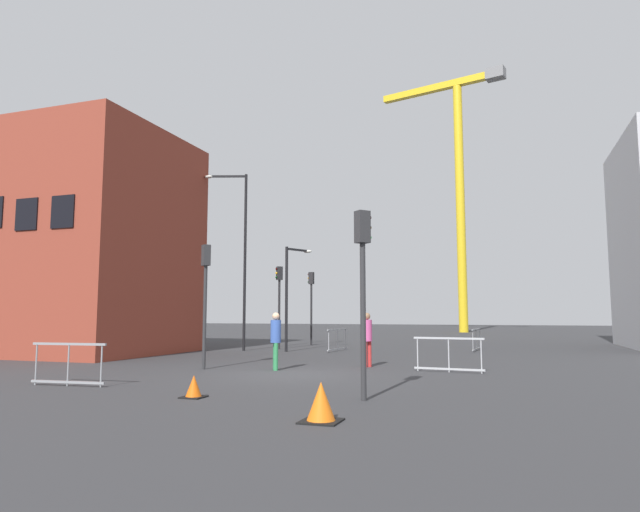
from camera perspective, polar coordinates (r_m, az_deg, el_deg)
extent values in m
plane|color=#333335|center=(16.98, -3.36, -12.13)|extent=(160.00, 160.00, 0.00)
cube|color=brown|center=(28.32, -23.68, 1.10)|extent=(9.10, 7.80, 10.15)
cube|color=black|center=(25.02, -28.14, 3.84)|extent=(1.10, 0.06, 1.30)
cube|color=black|center=(23.73, -25.12, 4.19)|extent=(1.10, 0.06, 1.30)
cylinder|color=yellow|center=(57.67, 14.35, 4.99)|extent=(0.90, 0.90, 25.27)
cube|color=yellow|center=(62.14, 12.06, 16.69)|extent=(12.13, 3.81, 0.70)
cube|color=slate|center=(60.40, 17.73, 17.54)|extent=(2.05, 1.62, 1.10)
cylinder|color=black|center=(27.91, -7.79, -0.52)|extent=(0.14, 0.14, 8.92)
cube|color=black|center=(28.81, -9.58, 8.14)|extent=(1.87, 0.69, 0.10)
ellipsoid|color=silver|center=(29.00, -11.47, 8.05)|extent=(0.44, 0.24, 0.16)
cylinder|color=black|center=(26.92, -3.50, -4.43)|extent=(0.14, 0.14, 5.11)
cube|color=black|center=(27.58, -2.36, 0.64)|extent=(0.71, 1.33, 0.10)
ellipsoid|color=silver|center=(28.07, -1.30, 0.48)|extent=(0.44, 0.24, 0.16)
cylinder|color=#2D2D30|center=(11.81, 4.49, -6.70)|extent=(0.12, 0.12, 3.33)
cube|color=#2D2D30|center=(11.95, 4.41, 3.02)|extent=(0.37, 0.37, 0.70)
sphere|color=#390605|center=(12.09, 5.10, 3.98)|extent=(0.11, 0.11, 0.11)
sphere|color=#3C2905|center=(12.05, 5.11, 2.95)|extent=(0.11, 0.11, 0.11)
sphere|color=green|center=(12.02, 5.12, 1.91)|extent=(0.11, 0.11, 0.11)
cylinder|color=#2D2D30|center=(18.76, -11.86, -6.20)|extent=(0.12, 0.12, 3.42)
cube|color=#2D2D30|center=(18.86, -11.73, 0.08)|extent=(0.37, 0.36, 0.70)
sphere|color=red|center=(19.05, -11.89, 0.69)|extent=(0.11, 0.11, 0.11)
sphere|color=#3C2905|center=(19.02, -11.90, 0.03)|extent=(0.11, 0.11, 0.11)
sphere|color=#07330F|center=(19.00, -11.92, -0.63)|extent=(0.11, 0.11, 0.11)
cylinder|color=#232326|center=(32.25, -0.91, -6.08)|extent=(0.12, 0.12, 3.56)
cube|color=#232326|center=(32.32, -0.90, -2.31)|extent=(0.29, 0.25, 0.70)
sphere|color=#390605|center=(32.40, -1.19, -1.93)|extent=(0.11, 0.11, 0.11)
sphere|color=#F2A514|center=(32.39, -1.19, -2.32)|extent=(0.11, 0.11, 0.11)
sphere|color=#07330F|center=(32.37, -1.19, -2.70)|extent=(0.11, 0.11, 0.11)
cylinder|color=#232326|center=(28.75, -4.26, -6.05)|extent=(0.12, 0.12, 3.58)
cube|color=#232326|center=(28.83, -4.23, -1.80)|extent=(0.36, 0.37, 0.70)
sphere|color=#390605|center=(28.77, -4.54, -1.35)|extent=(0.11, 0.11, 0.11)
sphere|color=#F2A514|center=(28.75, -4.54, -1.78)|extent=(0.11, 0.11, 0.11)
sphere|color=#07330F|center=(28.74, -4.54, -2.22)|extent=(0.11, 0.11, 0.11)
cylinder|color=#2D844C|center=(18.04, -4.60, -10.36)|extent=(0.14, 0.14, 0.88)
cylinder|color=#2D844C|center=(18.24, -4.67, -10.31)|extent=(0.14, 0.14, 0.88)
cylinder|color=#33519E|center=(18.10, -4.61, -7.79)|extent=(0.34, 0.34, 0.73)
sphere|color=tan|center=(18.09, -4.60, -6.25)|extent=(0.24, 0.24, 0.24)
cylinder|color=red|center=(19.28, 5.15, -10.08)|extent=(0.14, 0.14, 0.88)
cylinder|color=red|center=(19.15, 4.68, -10.11)|extent=(0.14, 0.14, 0.88)
cylinder|color=#D14C8C|center=(19.18, 4.90, -7.69)|extent=(0.34, 0.34, 0.73)
sphere|color=#8C6647|center=(19.17, 4.88, -6.24)|extent=(0.24, 0.24, 0.24)
cube|color=gray|center=(15.50, -24.56, -8.30)|extent=(2.11, 0.26, 0.06)
cube|color=gray|center=(15.57, -24.71, -11.79)|extent=(2.11, 0.26, 0.06)
cylinder|color=gray|center=(16.13, -27.35, -9.93)|extent=(0.04, 0.04, 1.05)
cylinder|color=gray|center=(15.53, -24.64, -10.23)|extent=(0.04, 0.04, 1.05)
cylinder|color=gray|center=(14.97, -21.72, -10.53)|extent=(0.04, 0.04, 1.05)
cube|color=#9EA0A5|center=(27.26, 1.82, -7.62)|extent=(0.23, 2.57, 0.06)
cube|color=#9EA0A5|center=(27.31, 1.82, -9.61)|extent=(0.23, 2.57, 0.06)
cylinder|color=#9EA0A5|center=(26.20, 0.91, -8.84)|extent=(0.04, 0.04, 1.05)
cylinder|color=#9EA0A5|center=(27.28, 1.82, -8.72)|extent=(0.04, 0.04, 1.05)
cylinder|color=#9EA0A5|center=(28.37, 2.66, -8.62)|extent=(0.04, 0.04, 1.05)
cube|color=gray|center=(28.41, 15.86, -7.33)|extent=(0.29, 2.44, 0.06)
cube|color=gray|center=(28.46, 15.92, -9.24)|extent=(0.29, 2.44, 0.06)
cylinder|color=gray|center=(27.35, 15.56, -8.50)|extent=(0.04, 0.04, 1.05)
cylinder|color=gray|center=(28.43, 15.90, -8.39)|extent=(0.04, 0.04, 1.05)
cylinder|color=gray|center=(29.52, 16.21, -8.28)|extent=(0.04, 0.04, 1.05)
cube|color=#B2B5BA|center=(17.88, 13.16, -8.31)|extent=(2.19, 0.25, 0.06)
cube|color=#B2B5BA|center=(17.95, 13.23, -11.34)|extent=(2.19, 0.25, 0.06)
cylinder|color=#B2B5BA|center=(18.12, 10.08, -10.00)|extent=(0.04, 0.04, 1.05)
cylinder|color=#B2B5BA|center=(17.91, 13.20, -9.98)|extent=(0.04, 0.04, 1.05)
cylinder|color=#B2B5BA|center=(17.76, 16.38, -9.93)|extent=(0.04, 0.04, 1.05)
cube|color=black|center=(9.65, 0.10, -16.75)|extent=(0.66, 0.66, 0.03)
cone|color=orange|center=(9.59, 0.10, -14.87)|extent=(0.51, 0.51, 0.67)
cube|color=black|center=(12.61, -12.98, -14.06)|extent=(0.48, 0.48, 0.03)
cone|color=#E55B0F|center=(12.58, -12.96, -13.04)|extent=(0.37, 0.37, 0.48)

